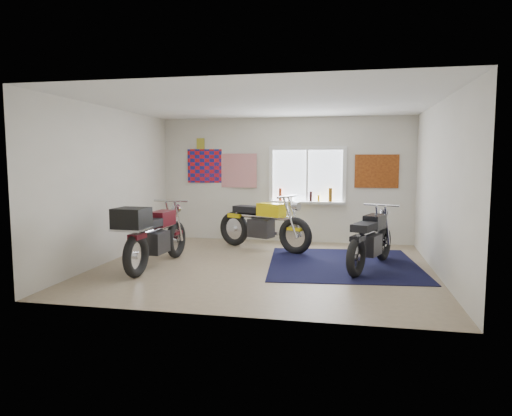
% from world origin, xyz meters
% --- Properties ---
extents(ground, '(5.50, 5.50, 0.00)m').
position_xyz_m(ground, '(0.00, 0.00, 0.00)').
color(ground, '#9E896B').
rests_on(ground, ground).
extents(room_shell, '(5.50, 5.50, 5.50)m').
position_xyz_m(room_shell, '(0.00, 0.00, 1.64)').
color(room_shell, white).
rests_on(room_shell, ground).
extents(navy_rug, '(2.75, 2.84, 0.01)m').
position_xyz_m(navy_rug, '(1.31, 0.42, 0.01)').
color(navy_rug, black).
rests_on(navy_rug, ground).
extents(window_assembly, '(1.66, 0.17, 1.26)m').
position_xyz_m(window_assembly, '(0.50, 2.47, 1.37)').
color(window_assembly, white).
rests_on(window_assembly, room_shell).
extents(oil_bottles, '(1.16, 0.09, 0.30)m').
position_xyz_m(oil_bottles, '(0.58, 2.40, 1.03)').
color(oil_bottles, maroon).
rests_on(oil_bottles, window_assembly).
extents(flag_display, '(1.60, 0.10, 1.17)m').
position_xyz_m(flag_display, '(-1.90, 2.48, 2.15)').
color(flag_display, red).
rests_on(flag_display, room_shell).
extents(triumph_poster, '(0.90, 0.03, 0.70)m').
position_xyz_m(triumph_poster, '(1.95, 2.48, 1.55)').
color(triumph_poster, '#A54C14').
rests_on(triumph_poster, room_shell).
extents(yellow_triumph, '(2.06, 1.06, 1.11)m').
position_xyz_m(yellow_triumph, '(-0.29, 1.46, 0.49)').
color(yellow_triumph, black).
rests_on(yellow_triumph, ground).
extents(black_chrome_bike, '(0.90, 1.92, 1.03)m').
position_xyz_m(black_chrome_bike, '(1.74, 0.23, 0.45)').
color(black_chrome_bike, black).
rests_on(black_chrome_bike, navy_rug).
extents(maroon_tourer, '(0.65, 2.14, 1.09)m').
position_xyz_m(maroon_tourer, '(-1.76, -0.51, 0.57)').
color(maroon_tourer, black).
rests_on(maroon_tourer, ground).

